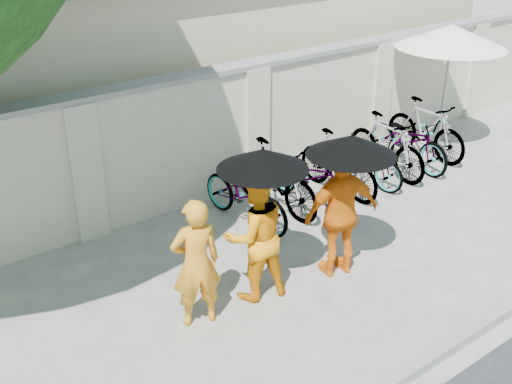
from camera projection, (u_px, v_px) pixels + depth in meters
ground at (282, 310)px, 7.70m from camera, size 80.00×80.00×0.00m
kerb at (390, 384)px, 6.46m from camera, size 40.00×0.16×0.12m
compound_wall at (201, 139)px, 10.10m from camera, size 20.00×0.30×2.00m
building_behind at (138, 49)px, 13.11m from camera, size 14.00×6.00×3.20m
monk_left at (196, 263)px, 7.17m from camera, size 0.66×0.52×1.57m
monk_center at (255, 236)px, 7.64m from camera, size 0.92×0.79×1.66m
parasol_center at (263, 159)px, 7.18m from camera, size 1.06×1.06×1.02m
monk_right at (341, 213)px, 8.10m from camera, size 1.09×0.67×1.73m
parasol_right at (352, 145)px, 7.65m from camera, size 1.10×1.10×0.95m
patio_umbrella at (451, 38)px, 11.50m from camera, size 2.30×2.30×2.38m
bike_0 at (246, 194)px, 9.52m from camera, size 0.78×1.83×0.94m
bike_1 at (275, 177)px, 9.86m from camera, size 0.62×1.88×1.12m
bike_2 at (311, 176)px, 10.12m from camera, size 0.78×1.82×0.93m
bike_3 at (338, 164)px, 10.44m from camera, size 0.53×1.74×1.04m
bike_4 at (362, 159)px, 10.83m from camera, size 0.79×1.73×0.88m
bike_5 at (387, 145)px, 11.13m from camera, size 0.58×1.81×1.08m
bike_6 at (408, 140)px, 11.50m from camera, size 0.76×1.91×0.98m
bike_7 at (426, 129)px, 11.88m from camera, size 0.54×1.82×1.09m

